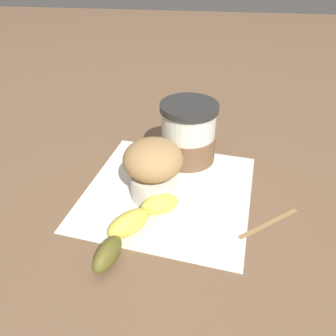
% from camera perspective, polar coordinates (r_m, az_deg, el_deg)
% --- Properties ---
extents(ground_plane, '(3.00, 3.00, 0.00)m').
position_cam_1_polar(ground_plane, '(0.52, 0.00, -4.07)').
color(ground_plane, brown).
extents(paper_napkin, '(0.29, 0.29, 0.00)m').
position_cam_1_polar(paper_napkin, '(0.52, 0.00, -4.01)').
color(paper_napkin, white).
rests_on(paper_napkin, ground_plane).
extents(coffee_cup, '(0.09, 0.09, 0.12)m').
position_cam_1_polar(coffee_cup, '(0.54, 3.49, 4.73)').
color(coffee_cup, silver).
rests_on(coffee_cup, paper_napkin).
extents(muffin, '(0.09, 0.09, 0.10)m').
position_cam_1_polar(muffin, '(0.48, -2.57, 0.05)').
color(muffin, white).
rests_on(muffin, paper_napkin).
extents(banana, '(0.15, 0.10, 0.03)m').
position_cam_1_polar(banana, '(0.45, -6.17, -9.93)').
color(banana, '#D6CC4C').
rests_on(banana, paper_napkin).
extents(wooden_stirrer, '(0.07, 0.09, 0.00)m').
position_cam_1_polar(wooden_stirrer, '(0.49, 17.18, -9.13)').
color(wooden_stirrer, '#9E7547').
rests_on(wooden_stirrer, ground_plane).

